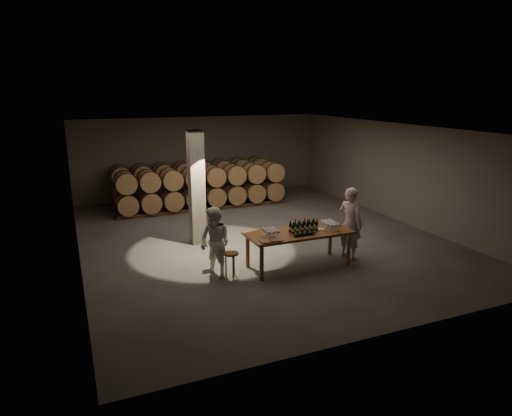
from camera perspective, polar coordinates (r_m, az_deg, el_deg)
name	(u,v)px	position (r m, az deg, el deg)	size (l,w,h in m)	color
room	(197,188)	(12.81, -7.44, 2.48)	(12.00, 12.00, 12.00)	#494744
tasting_table	(299,236)	(11.24, 5.37, -3.46)	(2.60, 1.10, 0.90)	brown
barrel_stack_back	(193,180)	(18.01, -7.88, 3.49)	(6.26, 0.95, 1.57)	#57351E
barrel_stack_front	(203,187)	(16.69, -6.62, 2.64)	(6.26, 0.95, 1.57)	#57351E
bottle_cluster	(304,227)	(11.21, 5.96, -2.36)	(0.73, 0.23, 0.32)	black
lying_bottles	(304,234)	(10.89, 6.05, -3.28)	(0.61, 0.08, 0.08)	black
glass_cluster_left	(271,231)	(10.78, 1.86, -2.87)	(0.31, 0.42, 0.19)	silver
glass_cluster_right	(330,223)	(11.49, 9.28, -1.92)	(0.31, 0.53, 0.19)	silver
plate	(320,229)	(11.44, 7.98, -2.62)	(0.25, 0.25, 0.01)	silver
notebook_near	(276,240)	(10.50, 2.52, -4.04)	(0.26, 0.21, 0.03)	brown
notebook_corner	(265,241)	(10.42, 1.11, -4.20)	(0.21, 0.26, 0.02)	brown
pen	(282,240)	(10.53, 3.32, -4.05)	(0.01, 0.01, 0.15)	black
stool	(231,257)	(10.68, -3.16, -6.15)	(0.36, 0.36, 0.60)	#57351E
person_man	(350,223)	(11.96, 11.70, -1.85)	(0.69, 0.45, 1.88)	beige
person_woman	(215,243)	(10.61, -5.15, -4.34)	(0.81, 0.63, 1.67)	white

